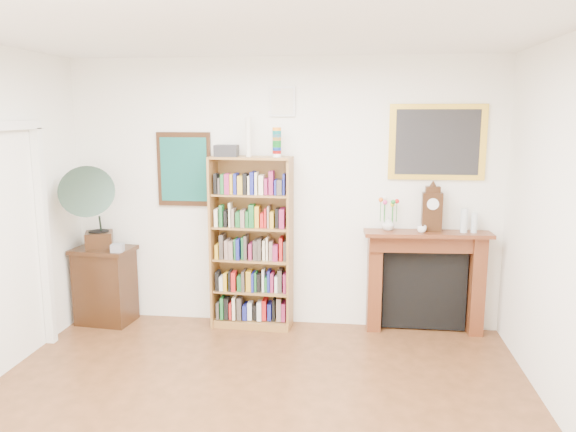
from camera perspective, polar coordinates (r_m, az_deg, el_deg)
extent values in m
cube|color=white|center=(3.40, -6.29, 19.98)|extent=(4.50, 5.00, 0.01)
cube|color=white|center=(5.87, -0.52, 2.24)|extent=(4.50, 0.01, 2.80)
cube|color=white|center=(5.87, -23.53, -2.11)|extent=(0.08, 0.08, 2.10)
cube|color=white|center=(5.35, -26.91, 8.19)|extent=(0.08, 1.02, 0.08)
cube|color=black|center=(6.05, -10.50, 4.69)|extent=(0.58, 0.03, 0.78)
cube|color=#12584F|center=(6.03, -10.55, 4.67)|extent=(0.50, 0.01, 0.67)
cube|color=white|center=(5.80, -0.56, 11.55)|extent=(0.26, 0.03, 0.30)
cube|color=silver|center=(5.78, -0.58, 11.55)|extent=(0.22, 0.01, 0.26)
cube|color=gold|center=(5.81, 14.91, 7.26)|extent=(0.95, 0.03, 0.75)
cube|color=#262628|center=(5.79, 14.94, 7.25)|extent=(0.82, 0.01, 0.65)
cube|color=brown|center=(5.93, -7.54, -2.67)|extent=(0.04, 0.29, 1.80)
cube|color=brown|center=(5.79, 0.20, -2.90)|extent=(0.04, 0.29, 1.80)
cube|color=brown|center=(5.71, -3.82, 5.92)|extent=(0.84, 0.34, 0.02)
cube|color=brown|center=(6.10, -3.62, -10.70)|extent=(0.84, 0.34, 0.08)
cube|color=brown|center=(5.98, -3.47, -2.49)|extent=(0.83, 0.07, 1.80)
cube|color=brown|center=(5.99, -3.66, -7.56)|extent=(0.79, 0.32, 0.02)
cube|color=brown|center=(5.89, -3.70, -4.41)|extent=(0.79, 0.32, 0.02)
cube|color=brown|center=(5.81, -3.73, -1.15)|extent=(0.79, 0.32, 0.02)
cube|color=brown|center=(5.75, -3.77, 2.17)|extent=(0.79, 0.32, 0.02)
cube|color=black|center=(6.39, -18.06, -6.70)|extent=(0.65, 0.50, 0.82)
cube|color=#532913|center=(5.91, 8.76, -6.64)|extent=(0.15, 0.19, 1.03)
cube|color=#532913|center=(6.04, 18.61, -6.71)|extent=(0.15, 0.19, 1.03)
cube|color=#532913|center=(5.84, 13.92, -2.67)|extent=(1.18, 0.25, 0.17)
cube|color=#532913|center=(5.78, 14.01, -1.76)|extent=(1.28, 0.37, 0.04)
cube|color=black|center=(6.03, 13.64, -7.30)|extent=(0.85, 0.09, 0.82)
cube|color=black|center=(6.31, -18.63, -2.27)|extent=(0.35, 0.35, 0.17)
cylinder|color=black|center=(6.30, -18.68, -1.49)|extent=(0.27, 0.27, 0.01)
cone|color=#293C31|center=(6.09, -19.55, 1.61)|extent=(0.75, 0.83, 0.70)
cube|color=#A5A4B0|center=(6.06, -16.93, -3.12)|extent=(0.13, 0.13, 0.08)
cube|color=black|center=(5.79, 14.40, 0.40)|extent=(0.20, 0.11, 0.39)
cylinder|color=white|center=(5.72, 14.51, 1.18)|extent=(0.12, 0.01, 0.12)
cube|color=black|center=(5.76, 14.50, 2.58)|extent=(0.14, 0.09, 0.07)
imported|color=silver|center=(5.76, 10.14, -0.78)|extent=(0.17, 0.17, 0.14)
imported|color=white|center=(5.72, 13.43, -1.30)|extent=(0.11, 0.11, 0.07)
cylinder|color=silver|center=(5.83, 17.45, -0.45)|extent=(0.07, 0.07, 0.24)
cylinder|color=silver|center=(5.85, 18.40, -0.66)|extent=(0.06, 0.06, 0.20)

